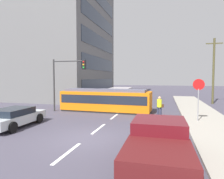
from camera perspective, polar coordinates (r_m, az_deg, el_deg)
ground_plane at (r=19.89m, az=3.57°, el=-5.54°), size 120.00×120.00×0.00m
sidewalk_curb_right at (r=15.85m, az=25.60°, el=-7.95°), size 3.20×36.00×0.14m
lane_stripe_0 at (r=8.78m, az=-12.65°, el=-17.36°), size 0.16×2.40×0.01m
lane_stripe_1 at (r=12.30m, az=-3.87°, el=-11.19°), size 0.16×2.40×0.01m
lane_stripe_2 at (r=16.04m, az=0.75°, el=-7.71°), size 0.16×2.40×0.01m
lane_stripe_3 at (r=23.95m, az=5.52°, el=-4.00°), size 0.16×2.40×0.01m
lane_stripe_4 at (r=29.85m, az=7.38°, el=-2.53°), size 0.16×2.40×0.01m
corner_building at (r=34.51m, az=-17.69°, el=16.87°), size 17.13×16.32×22.40m
streetcar_tram at (r=18.31m, az=-1.70°, el=-2.97°), size 8.24×2.81×2.05m
city_bus at (r=24.67m, az=2.20°, el=-1.37°), size 2.65×5.10×1.81m
pedestrian_crossing at (r=15.65m, az=13.50°, el=-4.60°), size 0.51×0.36×1.67m
pickup_truck_parked at (r=7.43m, az=13.28°, el=-14.81°), size 2.30×5.01×1.55m
parked_sedan_near at (r=14.07m, az=-26.33°, el=-7.09°), size 2.11×4.31×1.19m
parked_sedan_mid at (r=23.30m, az=-7.63°, el=-2.70°), size 1.99×4.26×1.19m
parked_sedan_far at (r=29.27m, az=-4.11°, el=-1.41°), size 2.09×4.48×1.19m
parked_sedan_furthest at (r=34.77m, az=-1.03°, el=-0.63°), size 2.18×4.37×1.19m
stop_sign at (r=14.74m, az=23.63°, el=-0.40°), size 0.76×0.07×2.88m
traffic_light_mast at (r=18.37m, az=-12.91°, el=4.24°), size 3.21×0.33×4.78m
utility_pole_mid at (r=26.19m, az=27.17°, el=5.07°), size 1.80×0.24×7.68m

